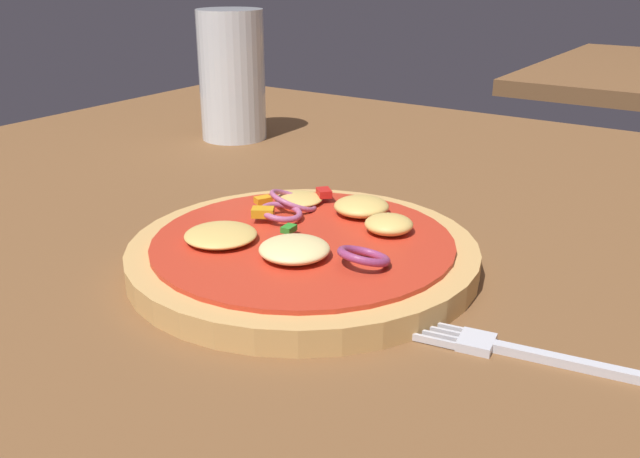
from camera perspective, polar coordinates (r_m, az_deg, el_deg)
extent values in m
cube|color=brown|center=(0.46, 5.68, -5.22)|extent=(1.19, 1.01, 0.03)
cylinder|color=tan|center=(0.46, -1.38, -2.12)|extent=(0.23, 0.23, 0.02)
cylinder|color=red|center=(0.46, -1.39, -1.02)|extent=(0.20, 0.20, 0.00)
ellipsoid|color=#E5BC60|center=(0.52, -1.75, 2.47)|extent=(0.04, 0.04, 0.01)
ellipsoid|color=#E5BC60|center=(0.50, 3.39, 1.86)|extent=(0.04, 0.04, 0.01)
ellipsoid|color=#E5BC60|center=(0.46, -8.08, -0.47)|extent=(0.05, 0.05, 0.01)
ellipsoid|color=#E5BC60|center=(0.47, 5.62, 0.39)|extent=(0.03, 0.03, 0.01)
ellipsoid|color=#F4DB8E|center=(0.43, -2.10, -1.64)|extent=(0.04, 0.04, 0.01)
torus|color=#93386B|center=(0.42, 3.24, -2.12)|extent=(0.04, 0.04, 0.01)
torus|color=#B25984|center=(0.51, -2.20, 2.33)|extent=(0.05, 0.05, 0.02)
torus|color=#B25984|center=(0.49, -3.51, 1.23)|extent=(0.04, 0.04, 0.01)
cube|color=#2D8C28|center=(0.46, -2.55, 0.03)|extent=(0.01, 0.01, 0.00)
cube|color=orange|center=(0.49, -4.67, 1.37)|extent=(0.02, 0.02, 0.01)
cube|color=red|center=(0.53, 0.33, 2.98)|extent=(0.02, 0.02, 0.01)
cube|color=orange|center=(0.51, -4.65, 2.38)|extent=(0.01, 0.01, 0.00)
cube|color=silver|center=(0.38, 24.37, -10.93)|extent=(0.14, 0.03, 0.01)
cube|color=silver|center=(0.38, 12.60, -8.98)|extent=(0.02, 0.02, 0.01)
cube|color=silver|center=(0.39, 9.22, -7.71)|extent=(0.03, 0.01, 0.00)
cube|color=silver|center=(0.39, 8.99, -8.08)|extent=(0.03, 0.01, 0.00)
cube|color=silver|center=(0.38, 8.75, -8.46)|extent=(0.03, 0.01, 0.00)
cube|color=silver|center=(0.38, 8.50, -8.85)|extent=(0.03, 0.01, 0.00)
cylinder|color=silver|center=(0.79, -7.17, 12.29)|extent=(0.07, 0.07, 0.14)
cylinder|color=#C67214|center=(0.79, -7.08, 10.25)|extent=(0.06, 0.06, 0.08)
cylinder|color=white|center=(0.79, -7.24, 13.83)|extent=(0.06, 0.06, 0.02)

